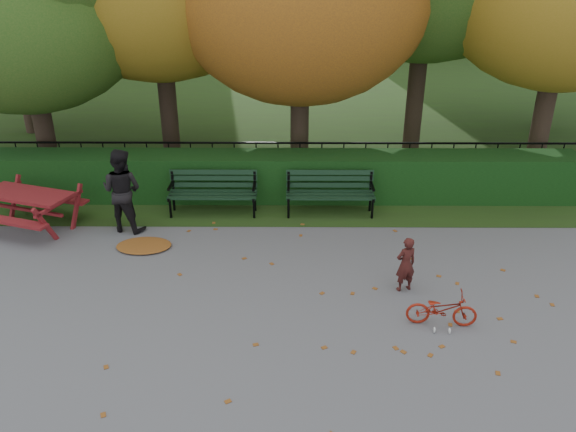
{
  "coord_description": "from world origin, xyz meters",
  "views": [
    {
      "loc": [
        0.31,
        -6.93,
        4.91
      ],
      "look_at": [
        0.25,
        1.39,
        1.0
      ],
      "focal_mm": 35.0,
      "sensor_mm": 36.0,
      "label": 1
    }
  ],
  "objects_px": {
    "bench_left": "(213,189)",
    "child": "(406,264)",
    "adult": "(122,190)",
    "bicycle": "(442,309)",
    "bench_right": "(330,189)",
    "picnic_table": "(27,201)"
  },
  "relations": [
    {
      "from": "bench_left",
      "to": "child",
      "type": "height_order",
      "value": "child"
    },
    {
      "from": "adult",
      "to": "bicycle",
      "type": "height_order",
      "value": "adult"
    },
    {
      "from": "bench_right",
      "to": "adult",
      "type": "xyz_separation_m",
      "value": [
        -4.01,
        -0.8,
        0.3
      ]
    },
    {
      "from": "picnic_table",
      "to": "adult",
      "type": "height_order",
      "value": "adult"
    },
    {
      "from": "bench_left",
      "to": "picnic_table",
      "type": "bearing_deg",
      "value": -167.51
    },
    {
      "from": "bench_left",
      "to": "bicycle",
      "type": "bearing_deg",
      "value": -45.76
    },
    {
      "from": "adult",
      "to": "bicycle",
      "type": "distance_m",
      "value": 6.23
    },
    {
      "from": "bench_left",
      "to": "adult",
      "type": "height_order",
      "value": "adult"
    },
    {
      "from": "child",
      "to": "bicycle",
      "type": "xyz_separation_m",
      "value": [
        0.37,
        -0.93,
        -0.2
      ]
    },
    {
      "from": "picnic_table",
      "to": "adult",
      "type": "distance_m",
      "value": 1.88
    },
    {
      "from": "bench_left",
      "to": "adult",
      "type": "bearing_deg",
      "value": -153.56
    },
    {
      "from": "child",
      "to": "bicycle",
      "type": "relative_size",
      "value": 0.93
    },
    {
      "from": "bench_right",
      "to": "adult",
      "type": "bearing_deg",
      "value": -168.71
    },
    {
      "from": "picnic_table",
      "to": "bicycle",
      "type": "xyz_separation_m",
      "value": [
        7.26,
        -3.11,
        -0.32
      ]
    },
    {
      "from": "child",
      "to": "bicycle",
      "type": "height_order",
      "value": "child"
    },
    {
      "from": "bicycle",
      "to": "child",
      "type": "bearing_deg",
      "value": 27.25
    },
    {
      "from": "bench_right",
      "to": "picnic_table",
      "type": "xyz_separation_m",
      "value": [
        -5.88,
        -0.77,
        0.06
      ]
    },
    {
      "from": "child",
      "to": "bicycle",
      "type": "distance_m",
      "value": 1.02
    },
    {
      "from": "adult",
      "to": "bench_left",
      "type": "bearing_deg",
      "value": -138.48
    },
    {
      "from": "picnic_table",
      "to": "adult",
      "type": "bearing_deg",
      "value": 17.72
    },
    {
      "from": "bench_left",
      "to": "child",
      "type": "bearing_deg",
      "value": -40.83
    },
    {
      "from": "picnic_table",
      "to": "bicycle",
      "type": "height_order",
      "value": "picnic_table"
    }
  ]
}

